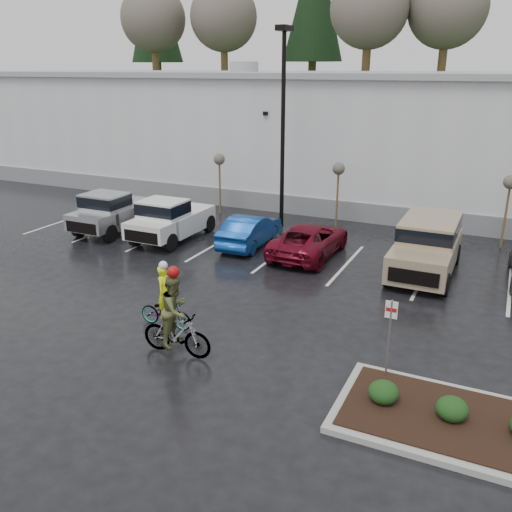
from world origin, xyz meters
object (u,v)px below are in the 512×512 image
at_px(fire_lane_sign, 390,330).
at_px(suv_tan, 426,248).
at_px(pickup_silver, 118,210).
at_px(lamppost, 283,108).
at_px(sapling_west, 219,163).
at_px(sapling_mid, 339,172).
at_px(cyclist_hivis, 166,306).
at_px(car_blue, 250,230).
at_px(cyclist_olive, 176,324).
at_px(sapling_east, 510,186).
at_px(car_red, 309,240).
at_px(pickup_white, 175,217).

bearing_deg(fire_lane_sign, suv_tan, 92.45).
bearing_deg(pickup_silver, lamppost, 29.06).
bearing_deg(sapling_west, suv_tan, -22.42).
height_order(sapling_west, suv_tan, sapling_west).
height_order(sapling_mid, suv_tan, sapling_mid).
height_order(suv_tan, cyclist_hivis, cyclist_hivis).
height_order(sapling_mid, cyclist_hivis, sapling_mid).
relative_size(lamppost, sapling_mid, 2.88).
distance_m(sapling_mid, fire_lane_sign, 13.92).
bearing_deg(car_blue, sapling_west, -50.78).
bearing_deg(pickup_silver, cyclist_olive, -44.51).
relative_size(lamppost, sapling_east, 2.88).
relative_size(car_red, cyclist_olive, 1.88).
xyz_separation_m(lamppost, pickup_silver, (-6.92, -3.84, -4.71)).
relative_size(car_blue, cyclist_olive, 1.62).
bearing_deg(suv_tan, sapling_east, 61.70).
xyz_separation_m(car_red, cyclist_hivis, (-1.63, -8.13, -0.01)).
relative_size(pickup_silver, car_red, 1.07).
relative_size(suv_tan, cyclist_hivis, 2.41).
xyz_separation_m(fire_lane_sign, car_blue, (-7.88, 8.41, -0.72)).
bearing_deg(fire_lane_sign, sapling_east, 80.25).
relative_size(sapling_east, fire_lane_sign, 1.45).
relative_size(sapling_east, car_blue, 0.76).
distance_m(lamppost, cyclist_olive, 13.98).
relative_size(lamppost, sapling_west, 2.88).
relative_size(sapling_mid, fire_lane_sign, 1.45).
distance_m(fire_lane_sign, cyclist_hivis, 6.74).
height_order(sapling_west, sapling_east, same).
relative_size(sapling_east, cyclist_hivis, 1.51).
bearing_deg(sapling_east, sapling_west, 180.00).
distance_m(fire_lane_sign, car_blue, 11.55).
bearing_deg(cyclist_hivis, suv_tan, -39.48).
relative_size(fire_lane_sign, suv_tan, 0.43).
distance_m(sapling_west, car_red, 8.37).
bearing_deg(lamppost, car_blue, -91.41).
xyz_separation_m(lamppost, sapling_mid, (2.50, 1.00, -2.96)).
bearing_deg(car_red, car_blue, -1.85).
height_order(sapling_east, car_blue, sapling_east).
xyz_separation_m(sapling_west, sapling_mid, (6.50, 0.00, 0.00)).
distance_m(lamppost, sapling_mid, 4.00).
height_order(sapling_east, fire_lane_sign, sapling_east).
bearing_deg(sapling_east, pickup_silver, -164.02).
bearing_deg(sapling_mid, cyclist_olive, -90.71).
xyz_separation_m(lamppost, cyclist_hivis, (1.10, -11.65, -5.02)).
relative_size(car_red, suv_tan, 0.95).
height_order(car_blue, cyclist_olive, cyclist_olive).
relative_size(lamppost, pickup_white, 1.77).
xyz_separation_m(sapling_mid, cyclist_hivis, (-1.40, -12.65, -2.06)).
xyz_separation_m(lamppost, suv_tan, (7.45, -3.73, -4.66)).
distance_m(sapling_mid, sapling_east, 7.50).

